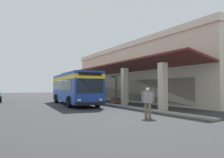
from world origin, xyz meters
TOP-DOWN VIEW (x-y plane):
  - ground at (0.00, 8.00)m, footprint 120.00×120.00m
  - curb_strip at (-1.19, 3.73)m, footprint 33.86×0.50m
  - plaza_building at (-1.19, 13.35)m, footprint 28.52×14.42m
  - transit_bus at (1.35, 0.76)m, footprint 11.39×3.55m
  - pedestrian at (13.04, 1.27)m, footprint 0.46×0.57m
  - potted_palm at (1.91, 5.41)m, footprint 1.48×1.70m

SIDE VIEW (x-z plane):
  - ground at x=0.00m, z-range 0.00..0.00m
  - curb_strip at x=-1.19m, z-range 0.00..0.12m
  - potted_palm at x=1.91m, z-range -0.95..2.25m
  - pedestrian at x=13.04m, z-range 0.11..1.83m
  - transit_bus at x=1.35m, z-range 0.18..3.52m
  - plaza_building at x=-1.19m, z-range 0.00..7.25m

